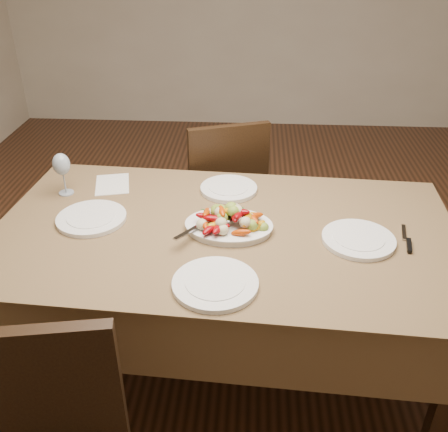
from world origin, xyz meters
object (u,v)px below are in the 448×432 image
Objects in this scene: plate_right at (358,240)px; plate_far at (229,189)px; serving_platter at (229,227)px; wine_glass at (63,173)px; dining_table at (224,303)px; plate_near at (215,284)px; chair_far at (219,194)px; plate_left at (92,218)px.

plate_right and plate_far have the same top height.
serving_platter is 1.21× the size of plate_right.
wine_glass is at bearing 165.90° from plate_right.
dining_table is 5.50× the size of serving_platter.
plate_near reaches higher than dining_table.
serving_platter is at bearing -9.77° from dining_table.
chair_far is 3.26× the size of plate_near.
plate_near is (-0.01, -0.69, 0.00)m from plate_far.
wine_glass is (-0.72, 0.62, 0.09)m from plate_near.
plate_far is at bearing 89.96° from dining_table.
plate_left is at bearing 176.03° from serving_platter.
chair_far is at bearing 93.50° from plate_near.
serving_platter is (0.02, -0.00, 0.39)m from dining_table.
plate_right is (0.60, -0.88, 0.29)m from chair_far.
wine_glass is at bearing 129.24° from plate_left.
chair_far reaches higher than plate_near.
serving_platter is at bearing -3.97° from plate_left.
dining_table is 8.98× the size of wine_glass.
chair_far is at bearing 95.44° from dining_table.
plate_near is at bearing -36.14° from plate_left.
plate_near is at bearing -94.15° from serving_platter.
serving_platter is 0.36m from plate_near.
plate_right is (0.50, -0.05, -0.00)m from serving_platter.
dining_table is at bearing 170.23° from serving_platter.
dining_table is at bearing -3.76° from plate_left.
plate_left is 1.02× the size of plate_right.
serving_platter is at bearing 85.85° from plate_near.
plate_far and plate_near have the same top height.
serving_platter is 0.57m from plate_left.
chair_far is 0.58m from plate_far.
chair_far is at bearing 96.73° from serving_platter.
wine_glass is (-1.24, 0.31, 0.09)m from plate_right.
serving_platter reaches higher than dining_table.
serving_platter is at bearing -19.32° from wine_glass.
plate_right and plate_near have the same top height.
plate_right is 0.65m from plate_far.
plate_near is at bearing -90.55° from plate_far.
chair_far is at bearing 124.02° from plate_right.
plate_near is (-0.01, -0.36, 0.39)m from dining_table.
plate_far is 1.26× the size of wine_glass.
plate_left is 0.62m from plate_far.
wine_glass is (-0.65, -0.57, 0.39)m from chair_far.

